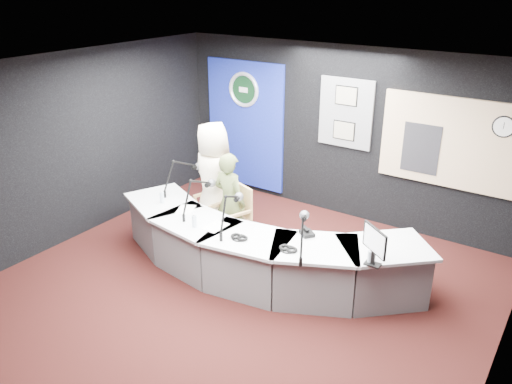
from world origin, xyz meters
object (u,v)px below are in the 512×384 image
Objects in this scene: broadcast_desk at (255,250)px; armchair_right at (230,221)px; armchair_left at (214,210)px; person_man at (213,181)px; person_woman at (230,202)px.

armchair_right is (-0.73, 0.43, 0.06)m from broadcast_desk.
person_man is at bearing 0.00° from armchair_left.
person_woman reaches higher than broadcast_desk.
broadcast_desk is 2.48× the size of person_man.
armchair_left is (-1.18, 0.62, 0.05)m from broadcast_desk.
broadcast_desk is 0.85m from armchair_right.
armchair_right is at bearing -0.00° from person_woman.
armchair_right is 0.31m from person_woman.
person_woman is (0.45, -0.19, -0.16)m from person_man.
person_woman is at bearing 0.00° from armchair_right.
person_man is at bearing 177.35° from armchair_right.
armchair_right is (0.45, -0.19, 0.01)m from armchair_left.
armchair_right is 0.59× the size of person_woman.
person_man is (-0.45, 0.19, 0.47)m from armchair_right.
armchair_right is 0.68m from person_man.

